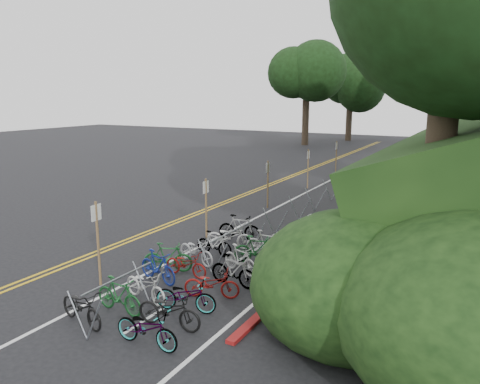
# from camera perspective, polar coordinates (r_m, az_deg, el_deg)

# --- Properties ---
(ground) EXTENTS (120.00, 120.00, 0.00)m
(ground) POSITION_cam_1_polar(r_m,az_deg,el_deg) (16.33, -15.52, -9.67)
(ground) COLOR black
(ground) RESTS_ON ground
(road_markings) EXTENTS (7.47, 80.00, 0.01)m
(road_markings) POSITION_cam_1_polar(r_m,az_deg,el_deg) (23.95, 2.52, -2.37)
(road_markings) COLOR gold
(road_markings) RESTS_ON ground
(red_curb) EXTENTS (0.25, 28.00, 0.10)m
(red_curb) POSITION_cam_1_polar(r_m,az_deg,el_deg) (24.08, 15.47, -2.61)
(red_curb) COLOR maroon
(red_curb) RESTS_ON ground
(bike_rack_front) EXTENTS (1.15, 2.57, 1.19)m
(bike_rack_front) POSITION_cam_1_polar(r_m,az_deg,el_deg) (12.89, -14.50, -11.46)
(bike_rack_front) COLOR gray
(bike_rack_front) RESTS_ON ground
(bike_racks_rest) EXTENTS (1.14, 23.00, 1.17)m
(bike_racks_rest) POSITION_cam_1_polar(r_m,az_deg,el_deg) (25.54, 10.19, 0.29)
(bike_racks_rest) COLOR gray
(bike_racks_rest) RESTS_ON ground
(signpost_near) EXTENTS (0.08, 0.40, 2.69)m
(signpost_near) POSITION_cam_1_polar(r_m,az_deg,el_deg) (15.07, -16.95, -5.40)
(signpost_near) COLOR brown
(signpost_near) RESTS_ON ground
(signposts_rest) EXTENTS (0.08, 18.40, 2.50)m
(signposts_rest) POSITION_cam_1_polar(r_m,az_deg,el_deg) (27.17, 6.09, 2.33)
(signposts_rest) COLOR brown
(signposts_rest) RESTS_ON ground
(bike_front) EXTENTS (1.10, 1.72, 1.01)m
(bike_front) POSITION_cam_1_polar(r_m,az_deg,el_deg) (16.02, -8.79, -7.86)
(bike_front) COLOR #144C1E
(bike_front) RESTS_ON ground
(bike_valet) EXTENTS (3.17, 10.08, 1.08)m
(bike_valet) POSITION_cam_1_polar(r_m,az_deg,el_deg) (14.97, -5.47, -9.30)
(bike_valet) COLOR black
(bike_valet) RESTS_ON ground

